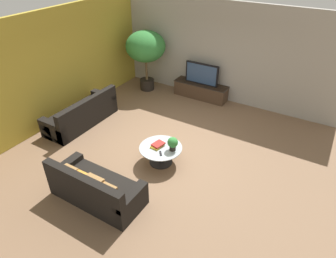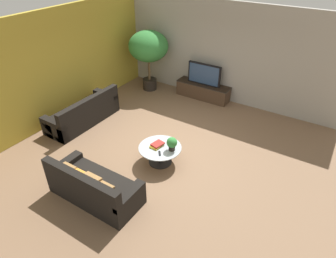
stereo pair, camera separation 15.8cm
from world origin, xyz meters
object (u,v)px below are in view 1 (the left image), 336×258
object	(u,v)px
potted_palm_tall	(146,48)
potted_plant_tabletop	(173,143)
television	(202,74)
media_console	(201,90)
couch_by_wall	(82,115)
couch_near_entry	(96,189)
coffee_table	(161,152)

from	to	relation	value
potted_palm_tall	potted_plant_tabletop	xyz separation A→B (m)	(2.81, -3.07, -0.82)
television	potted_plant_tabletop	distance (m)	3.59
potted_palm_tall	media_console	bearing A→B (deg)	11.53
media_console	potted_palm_tall	distance (m)	2.23
media_console	potted_palm_tall	xyz separation A→B (m)	(-1.86, -0.38, 1.18)
couch_by_wall	potted_palm_tall	world-z (taller)	potted_palm_tall
couch_by_wall	couch_near_entry	xyz separation A→B (m)	(2.33, -1.99, 0.01)
media_console	coffee_table	world-z (taller)	media_console
couch_by_wall	media_console	bearing A→B (deg)	146.23
television	potted_plant_tabletop	bearing A→B (deg)	-74.51
couch_by_wall	couch_near_entry	bearing A→B (deg)	49.50
potted_palm_tall	television	bearing A→B (deg)	11.48
couch_near_entry	potted_plant_tabletop	distance (m)	1.91
media_console	potted_plant_tabletop	xyz separation A→B (m)	(0.96, -3.45, 0.36)
media_console	coffee_table	bearing A→B (deg)	-79.13
television	media_console	bearing A→B (deg)	90.00
television	potted_palm_tall	xyz separation A→B (m)	(-1.86, -0.38, 0.61)
couch_near_entry	potted_plant_tabletop	xyz separation A→B (m)	(0.75, 1.72, 0.33)
couch_near_entry	media_console	bearing A→B (deg)	-87.76
couch_by_wall	potted_plant_tabletop	xyz separation A→B (m)	(3.09, -0.27, 0.34)
coffee_table	couch_near_entry	size ratio (longest dim) A/B	0.52
television	couch_by_wall	bearing A→B (deg)	-123.78
media_console	couch_near_entry	world-z (taller)	couch_near_entry
television	potted_plant_tabletop	size ratio (longest dim) A/B	3.36
television	couch_by_wall	size ratio (longest dim) A/B	0.51
media_console	television	size ratio (longest dim) A/B	1.61
media_console	couch_by_wall	bearing A→B (deg)	-123.77
television	couch_near_entry	distance (m)	5.21
couch_by_wall	potted_plant_tabletop	distance (m)	3.12
television	couch_by_wall	xyz separation A→B (m)	(-2.13, -3.18, -0.54)
television	couch_near_entry	bearing A→B (deg)	-87.76
couch_near_entry	potted_palm_tall	xyz separation A→B (m)	(-2.06, 4.80, 1.14)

